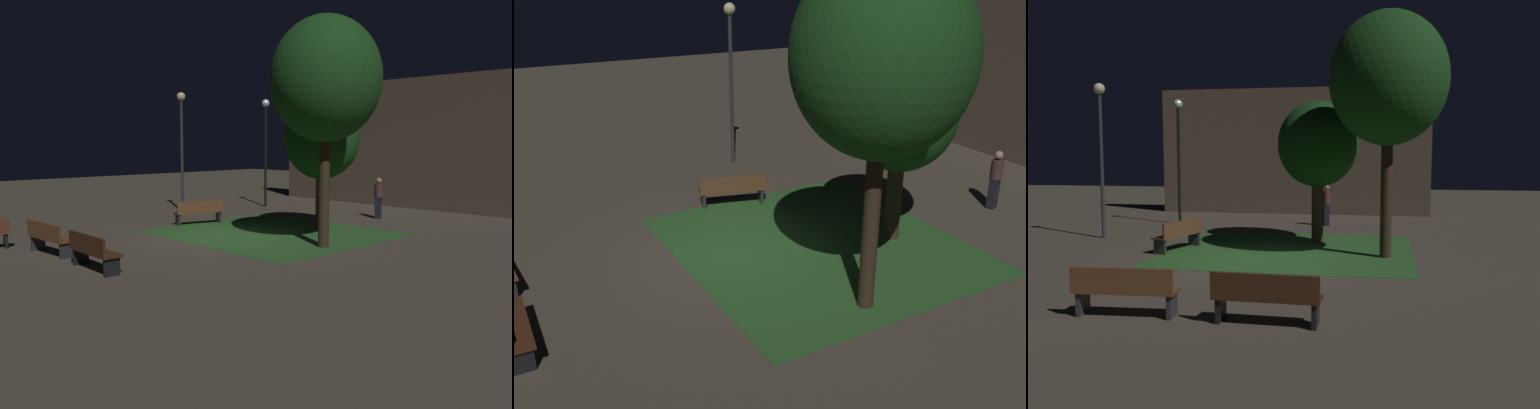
{
  "view_description": "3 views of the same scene",
  "coord_description": "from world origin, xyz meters",
  "views": [
    {
      "loc": [
        12.99,
        -10.69,
        3.05
      ],
      "look_at": [
        0.44,
        1.22,
        1.01
      ],
      "focal_mm": 38.0,
      "sensor_mm": 36.0,
      "label": 1
    },
    {
      "loc": [
        10.83,
        -5.2,
        6.17
      ],
      "look_at": [
        -0.05,
        1.0,
        1.03
      ],
      "focal_mm": 41.29,
      "sensor_mm": 36.0,
      "label": 2
    },
    {
      "loc": [
        3.05,
        -13.07,
        2.78
      ],
      "look_at": [
        0.56,
        0.41,
        1.48
      ],
      "focal_mm": 37.11,
      "sensor_mm": 36.0,
      "label": 3
    }
  ],
  "objects": [
    {
      "name": "bench_by_lamp",
      "position": [
        -1.23,
        -4.87,
        0.48
      ],
      "size": [
        1.83,
        0.61,
        0.88
      ],
      "color": "brown",
      "rests_on": "ground"
    },
    {
      "name": "ground_plane",
      "position": [
        0.0,
        0.0,
        0.0
      ],
      "size": [
        60.0,
        60.0,
        0.0
      ],
      "primitive_type": "plane",
      "color": "#4C4438"
    },
    {
      "name": "bench_near_trees",
      "position": [
        -2.7,
        1.34,
        0.48
      ],
      "size": [
        0.95,
        1.86,
        0.88
      ],
      "color": "brown",
      "rests_on": "ground"
    },
    {
      "name": "grass_lawn",
      "position": [
        0.48,
        1.96,
        0.01
      ],
      "size": [
        6.91,
        6.32,
        0.01
      ],
      "primitive_type": "cube",
      "color": "#2D6028",
      "rests_on": "ground"
    },
    {
      "name": "tree_lawn_side",
      "position": [
        1.03,
        3.76,
        3.07
      ],
      "size": [
        2.56,
        2.56,
        4.48
      ],
      "color": "#423021",
      "rests_on": "ground"
    },
    {
      "name": "lamp_post_path_center",
      "position": [
        -4.89,
        6.88,
        3.31
      ],
      "size": [
        0.36,
        0.36,
        4.93
      ],
      "color": "black",
      "rests_on": "ground"
    },
    {
      "name": "bench_lawn_edge",
      "position": [
        1.24,
        -4.87,
        0.48
      ],
      "size": [
        1.81,
        0.51,
        0.88
      ],
      "color": "#422314",
      "rests_on": "ground"
    },
    {
      "name": "building_wall_backdrop",
      "position": [
        -1.08,
        11.54,
        2.92
      ],
      "size": [
        12.57,
        0.8,
        5.83
      ],
      "primitive_type": "cube",
      "color": "brown",
      "rests_on": "ground"
    },
    {
      "name": "pedestrian",
      "position": [
        0.95,
        7.38,
        0.85
      ],
      "size": [
        0.32,
        0.33,
        1.61
      ],
      "color": "black",
      "rests_on": "ground"
    },
    {
      "name": "tree_back_right",
      "position": [
        3.18,
        1.29,
        4.73
      ],
      "size": [
        3.13,
        3.13,
        6.51
      ],
      "color": "#38281C",
      "rests_on": "ground"
    },
    {
      "name": "lamp_post_plaza_east",
      "position": [
        -6.04,
        3.0,
        3.4
      ],
      "size": [
        0.36,
        0.36,
        5.09
      ],
      "color": "#333338",
      "rests_on": "ground"
    }
  ]
}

